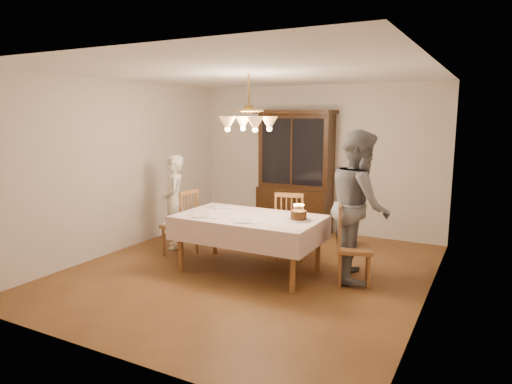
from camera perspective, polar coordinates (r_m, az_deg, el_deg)
The scene contains 14 objects.
ground at distance 6.25m, azimuth -0.87°, elevation -9.80°, with size 5.00×5.00×0.00m, color brown.
room_shell at distance 5.92m, azimuth -0.91°, elevation 4.79°, with size 5.00×5.00×5.00m.
dining_table at distance 6.06m, azimuth -0.89°, elevation -3.70°, with size 1.90×1.10×0.76m.
china_hutch at distance 8.13m, azimuth 4.94°, elevation 2.25°, with size 1.38×0.54×2.16m.
chair_far_side at distance 6.67m, azimuth 4.40°, elevation -4.60°, with size 0.52×0.51×1.00m.
chair_left_end at distance 6.89m, azimuth -9.44°, elevation -4.15°, with size 0.45×0.47×1.00m.
chair_right_end at distance 5.79m, azimuth 12.08°, elevation -7.01°, with size 0.53×0.55×1.00m.
elderly_woman at distance 7.25m, azimuth -10.20°, elevation -1.24°, with size 0.53×0.35×1.47m, color white.
adult_in_grey at distance 5.91m, azimuth 12.78°, elevation -1.62°, with size 0.92×0.72×1.90m, color slate.
birthday_cake at distance 5.81m, azimuth 5.34°, elevation -2.99°, with size 0.30×0.30×0.21m.
place_setting_near_left at distance 6.04m, azimuth -6.70°, elevation -3.01°, with size 0.42×0.27×0.02m.
place_setting_near_right at distance 5.70m, azimuth -1.49°, elevation -3.71°, with size 0.39×0.24×0.02m.
place_setting_far_left at distance 6.59m, azimuth -4.36°, elevation -1.91°, with size 0.38×0.23×0.02m.
chandelier at distance 5.90m, azimuth -0.92°, elevation 8.62°, with size 0.62×0.62×0.73m.
Camera 1 is at (2.85, -5.16, 2.08)m, focal length 32.00 mm.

